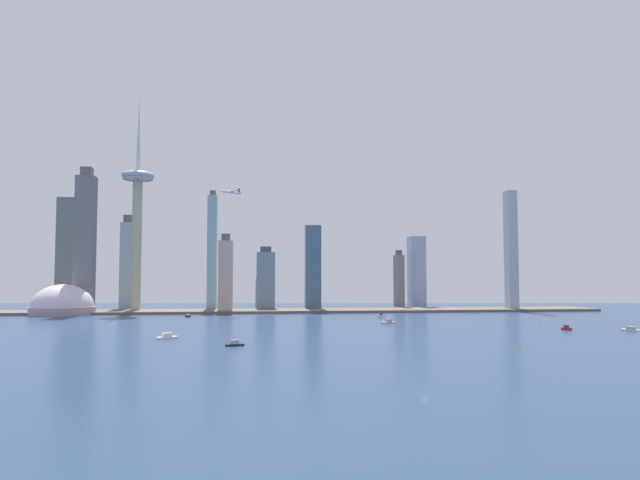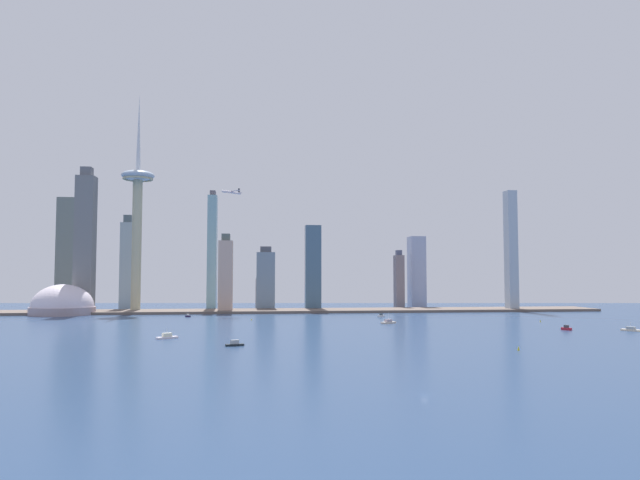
{
  "view_description": "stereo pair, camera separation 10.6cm",
  "coord_description": "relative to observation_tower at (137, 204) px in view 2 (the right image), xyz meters",
  "views": [
    {
      "loc": [
        -67.65,
        -225.33,
        46.61
      ],
      "look_at": [
        16.39,
        498.0,
        91.76
      ],
      "focal_mm": 32.64,
      "sensor_mm": 36.0,
      "label": 1
    },
    {
      "loc": [
        -67.55,
        -225.34,
        46.61
      ],
      "look_at": [
        16.39,
        498.0,
        91.76
      ],
      "focal_mm": 32.64,
      "sensor_mm": 36.0,
      "label": 2
    }
  ],
  "objects": [
    {
      "name": "skyscraper_1",
      "position": [
        -62.64,
        -6.58,
        -50.89
      ],
      "size": [
        22.66,
        22.19,
        186.13
      ],
      "color": "slate",
      "rests_on": "ground"
    },
    {
      "name": "observation_tower",
      "position": [
        0.0,
        0.0,
        0.0
      ],
      "size": [
        42.48,
        42.48,
        286.18
      ],
      "color": "#B5B290",
      "rests_on": "ground"
    },
    {
      "name": "boat_2",
      "position": [
        419.37,
        -299.47,
        -138.71
      ],
      "size": [
        6.86,
        9.11,
        4.41
      ],
      "rotation": [
        0.0,
        0.0,
        5.21
      ],
      "color": "#B21E2E",
      "rests_on": "ground"
    },
    {
      "name": "waterfront_pier",
      "position": [
        217.6,
        -19.53,
        -138.71
      ],
      "size": [
        779.85,
        67.47,
        3.22
      ],
      "primitive_type": "cube",
      "color": "#68594F",
      "rests_on": "ground"
    },
    {
      "name": "boat_5",
      "position": [
        282.83,
        -214.0,
        -138.77
      ],
      "size": [
        16.94,
        13.88,
        11.29
      ],
      "rotation": [
        0.0,
        0.0,
        0.6
      ],
      "color": "beige",
      "rests_on": "ground"
    },
    {
      "name": "boat_6",
      "position": [
        87.04,
        -329.5,
        -138.82
      ],
      "size": [
        15.94,
        12.68,
        7.84
      ],
      "rotation": [
        0.0,
        0.0,
        3.72
      ],
      "color": "white",
      "rests_on": "ground"
    },
    {
      "name": "skyscraper_3",
      "position": [
        167.82,
        21.65,
        -99.36
      ],
      "size": [
        24.92,
        18.93,
        86.76
      ],
      "color": "slate",
      "rests_on": "ground"
    },
    {
      "name": "boat_3",
      "position": [
        77.23,
        -98.3,
        -139.07
      ],
      "size": [
        6.4,
        4.22,
        7.16
      ],
      "rotation": [
        0.0,
        0.0,
        5.86
      ],
      "color": "#23183A",
      "rests_on": "ground"
    },
    {
      "name": "skyscraper_6",
      "position": [
        115.51,
        -17.43,
        -92.66
      ],
      "size": [
        17.86,
        24.23,
        100.95
      ],
      "color": "#C2A595",
      "rests_on": "ground"
    },
    {
      "name": "boat_7",
      "position": [
        469.56,
        -313.12,
        -139.0
      ],
      "size": [
        12.66,
        15.82,
        7.64
      ],
      "rotation": [
        0.0,
        0.0,
        5.27
      ],
      "color": "beige",
      "rests_on": "ground"
    },
    {
      "name": "channel_buoy_0",
      "position": [
        316.18,
        -425.14,
        -138.99
      ],
      "size": [
        1.45,
        1.45,
        2.66
      ],
      "primitive_type": "cone",
      "color": "yellow",
      "rests_on": "ground"
    },
    {
      "name": "channel_buoy_1",
      "position": [
        441.14,
        -211.58,
        -139.12
      ],
      "size": [
        1.09,
        1.09,
        2.4
      ],
      "primitive_type": "cone",
      "color": "yellow",
      "rests_on": "ground"
    },
    {
      "name": "skyscraper_0",
      "position": [
        231.8,
        12.06,
        -82.52
      ],
      "size": [
        21.36,
        16.42,
        115.6
      ],
      "color": "#415F78",
      "rests_on": "ground"
    },
    {
      "name": "boat_4",
      "position": [
        295.62,
        -124.35,
        -138.75
      ],
      "size": [
        8.28,
        4.29,
        4.18
      ],
      "rotation": [
        0.0,
        0.0,
        0.23
      ],
      "color": "white",
      "rests_on": "ground"
    },
    {
      "name": "skyscraper_9",
      "position": [
        -106.11,
        58.21,
        -62.8
      ],
      "size": [
        23.48,
        13.35,
        155.05
      ],
      "color": "slate",
      "rests_on": "ground"
    },
    {
      "name": "airplane",
      "position": [
        122.57,
        -34.02,
        12.95
      ],
      "size": [
        25.7,
        25.14,
        7.77
      ],
      "rotation": [
        0.0,
        0.0,
        3.87
      ],
      "color": "silver"
    },
    {
      "name": "stadium_dome",
      "position": [
        -76.93,
        -42.57,
        -131.7
      ],
      "size": [
        75.33,
        75.33,
        54.41
      ],
      "color": "#A48E94",
      "rests_on": "ground"
    },
    {
      "name": "skyscraper_10",
      "position": [
        94.86,
        32.3,
        -60.61
      ],
      "size": [
        12.43,
        26.24,
        163.77
      ],
      "color": "#7BA8B4",
      "rests_on": "ground"
    },
    {
      "name": "skyscraper_8",
      "position": [
        -21.02,
        44.92,
        -78.41
      ],
      "size": [
        17.01,
        15.13,
        130.31
      ],
      "color": "#92A5B1",
      "rests_on": "ground"
    },
    {
      "name": "channel_buoy_2",
      "position": [
        149.38,
        -153.63,
        -139.52
      ],
      "size": [
        1.35,
        1.35,
        1.61
      ],
      "primitive_type": "cone",
      "color": "yellow",
      "rests_on": "ground"
    },
    {
      "name": "skyscraper_2",
      "position": [
        391.47,
        62.35,
        -87.91
      ],
      "size": [
        22.09,
        25.65,
        104.83
      ],
      "color": "#9BA5C4",
      "rests_on": "ground"
    },
    {
      "name": "skyscraper_5",
      "position": [
        359.99,
        44.29,
        -100.71
      ],
      "size": [
        12.17,
        17.75,
        83.75
      ],
      "color": "slate",
      "rests_on": "ground"
    },
    {
      "name": "skyscraper_4",
      "position": [
        167.48,
        69.42,
        -118.75
      ],
      "size": [
        25.8,
        23.08,
        43.14
      ],
      "color": "gray",
      "rests_on": "ground"
    },
    {
      "name": "ground_plane",
      "position": [
        217.6,
        -550.75,
        -140.32
      ],
      "size": [
        6000.0,
        6000.0,
        0.0
      ],
      "primitive_type": "plane",
      "color": "navy"
    },
    {
      "name": "skyscraper_7",
      "position": [
        496.41,
        -28.19,
        -59.43
      ],
      "size": [
        12.85,
        16.93,
        161.8
      ],
      "color": "#A5B1BE",
      "rests_on": "ground"
    },
    {
      "name": "boat_0",
      "position": [
        138.54,
        -381.18,
        -138.88
      ],
      "size": [
        12.81,
        6.74,
        4.03
      ],
      "rotation": [
        0.0,
        0.0,
        3.42
      ],
      "color": "black",
      "rests_on": "ground"
    }
  ]
}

